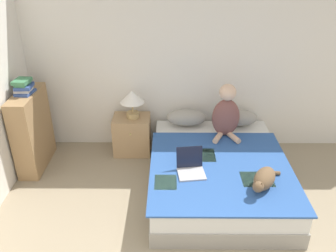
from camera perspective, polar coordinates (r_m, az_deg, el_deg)
name	(u,v)px	position (r m, az deg, el deg)	size (l,w,h in m)	color
wall_back	(210,59)	(4.82, 6.80, 10.64)	(5.91, 0.05, 2.55)	silver
bed	(218,173)	(4.33, 7.96, -7.43)	(1.59, 2.01, 0.41)	#9E998E
pillow_near	(187,117)	(4.86, 2.99, 1.37)	(0.54, 0.28, 0.22)	gray
pillow_far	(237,118)	(4.94, 11.06, 1.32)	(0.54, 0.28, 0.22)	gray
person_sitting	(226,114)	(4.56, 9.30, 1.98)	(0.36, 0.35, 0.70)	brown
cat_tabby	(264,179)	(3.79, 15.14, -8.23)	(0.41, 0.46, 0.20)	brown
laptop_open	(191,168)	(3.91, 3.66, -6.70)	(0.33, 0.33, 0.25)	#B7B7BC
nightstand	(132,135)	(4.97, -5.78, -1.39)	(0.50, 0.41, 0.54)	tan
table_lamp	(132,99)	(4.73, -5.78, 4.39)	(0.32, 0.32, 0.39)	tan
bookshelf	(32,130)	(4.87, -20.95, -0.67)	(0.26, 0.78, 1.02)	#99754C
book_stack_top	(23,87)	(4.63, -22.17, 5.86)	(0.21, 0.26, 0.18)	#334C8E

